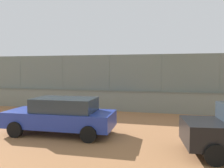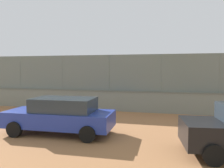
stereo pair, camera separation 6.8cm
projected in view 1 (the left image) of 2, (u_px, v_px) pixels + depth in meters
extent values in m
plane|color=#A36B42|center=(130.00, 90.00, 28.16)|extent=(260.00, 260.00, 0.00)
cube|color=gray|center=(135.00, 102.00, 14.10)|extent=(29.84, 0.85, 1.23)
cube|color=slate|center=(135.00, 91.00, 14.05)|extent=(29.84, 0.91, 0.08)
cube|color=slate|center=(135.00, 73.00, 13.97)|extent=(29.24, 0.57, 2.26)
cylinder|color=slate|center=(220.00, 73.00, 12.82)|extent=(0.07, 0.07, 2.26)
cylinder|color=slate|center=(162.00, 73.00, 13.59)|extent=(0.07, 0.07, 2.26)
cylinder|color=slate|center=(109.00, 73.00, 14.36)|extent=(0.07, 0.07, 2.26)
cylinder|color=slate|center=(63.00, 72.00, 15.13)|extent=(0.07, 0.07, 2.26)
cylinder|color=slate|center=(20.00, 72.00, 15.90)|extent=(0.07, 0.07, 2.26)
cylinder|color=#591919|center=(74.00, 90.00, 24.95)|extent=(0.18, 0.18, 0.78)
cylinder|color=#591919|center=(75.00, 89.00, 25.13)|extent=(0.18, 0.18, 0.78)
cylinder|color=#429951|center=(74.00, 83.00, 25.00)|extent=(0.42, 0.42, 0.58)
cylinder|color=brown|center=(73.00, 82.00, 24.71)|extent=(0.56, 0.23, 0.17)
cylinder|color=brown|center=(78.00, 82.00, 25.10)|extent=(0.56, 0.23, 0.17)
sphere|color=brown|center=(74.00, 80.00, 24.97)|extent=(0.22, 0.22, 0.22)
cylinder|color=white|center=(74.00, 79.00, 24.96)|extent=(0.29, 0.29, 0.05)
cylinder|color=black|center=(79.00, 82.00, 25.01)|extent=(0.30, 0.11, 0.04)
ellipsoid|color=#333338|center=(81.00, 82.00, 24.90)|extent=(0.30, 0.11, 0.24)
cylinder|color=black|center=(93.00, 99.00, 17.15)|extent=(0.17, 0.17, 0.78)
cylinder|color=black|center=(96.00, 99.00, 17.07)|extent=(0.17, 0.17, 0.78)
cylinder|color=white|center=(94.00, 90.00, 17.06)|extent=(0.38, 0.38, 0.58)
cylinder|color=brown|center=(91.00, 89.00, 17.13)|extent=(0.17, 0.56, 0.17)
cylinder|color=brown|center=(96.00, 89.00, 16.67)|extent=(0.17, 0.56, 0.17)
sphere|color=brown|center=(94.00, 85.00, 17.04)|extent=(0.22, 0.22, 0.22)
cylinder|color=black|center=(94.00, 84.00, 17.03)|extent=(0.26, 0.26, 0.05)
cylinder|color=black|center=(95.00, 89.00, 16.50)|extent=(0.08, 0.30, 0.04)
ellipsoid|color=#333338|center=(94.00, 90.00, 16.30)|extent=(0.07, 0.30, 0.24)
cylinder|color=#B2B2B2|center=(159.00, 100.00, 16.34)|extent=(0.17, 0.17, 0.80)
cylinder|color=#B2B2B2|center=(162.00, 100.00, 16.26)|extent=(0.17, 0.17, 0.80)
cylinder|color=#429951|center=(160.00, 91.00, 16.26)|extent=(0.39, 0.39, 0.59)
cylinder|color=#D8AD84|center=(156.00, 89.00, 16.32)|extent=(0.17, 0.57, 0.17)
cylinder|color=#D8AD84|center=(164.00, 90.00, 15.85)|extent=(0.17, 0.57, 0.17)
sphere|color=#D8AD84|center=(160.00, 85.00, 16.23)|extent=(0.23, 0.23, 0.23)
cylinder|color=navy|center=(160.00, 84.00, 16.22)|extent=(0.27, 0.27, 0.05)
sphere|color=#3399D8|center=(76.00, 94.00, 23.58)|extent=(0.17, 0.17, 0.17)
sphere|color=#3399D8|center=(47.00, 105.00, 16.59)|extent=(0.11, 0.11, 0.11)
cube|color=brown|center=(50.00, 97.00, 17.96)|extent=(1.61, 0.41, 0.06)
cube|color=brown|center=(48.00, 94.00, 17.79)|extent=(1.60, 0.07, 0.40)
cube|color=#333338|center=(57.00, 100.00, 17.82)|extent=(0.07, 0.38, 0.45)
cube|color=#333338|center=(42.00, 99.00, 18.12)|extent=(0.07, 0.38, 0.45)
cube|color=#23389E|center=(60.00, 119.00, 9.29)|extent=(4.50, 1.86, 0.64)
cube|color=#28333D|center=(65.00, 105.00, 9.20)|extent=(2.54, 1.57, 0.55)
cylinder|color=black|center=(15.00, 129.00, 8.82)|extent=(0.63, 0.23, 0.62)
cylinder|color=black|center=(38.00, 120.00, 10.44)|extent=(0.63, 0.23, 0.62)
cylinder|color=black|center=(89.00, 134.00, 8.17)|extent=(0.63, 0.23, 0.62)
cylinder|color=black|center=(101.00, 123.00, 9.80)|extent=(0.63, 0.23, 0.62)
cylinder|color=black|center=(215.00, 155.00, 6.21)|extent=(0.64, 0.28, 0.62)
cylinder|color=black|center=(199.00, 137.00, 7.87)|extent=(0.64, 0.28, 0.62)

